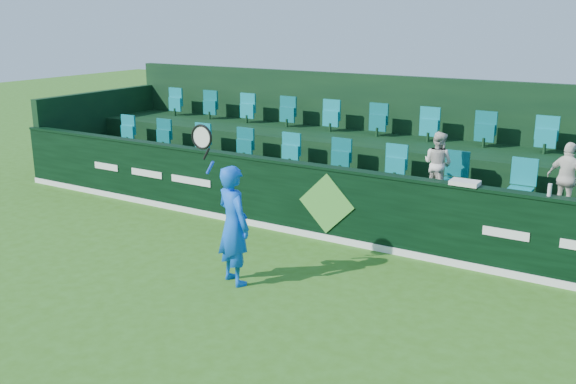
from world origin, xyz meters
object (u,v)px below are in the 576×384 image
Objects in this scene: tennis_player at (233,224)px; spectator_left at (438,164)px; drinks_bottle at (550,190)px; spectator_middle at (567,178)px; towel at (465,183)px.

tennis_player is 2.15× the size of spectator_left.
tennis_player is 13.12× the size of drinks_bottle.
drinks_bottle is (-0.08, -1.12, 0.06)m from spectator_middle.
spectator_left is at bearing 21.56° from spectator_middle.
towel is (-1.33, -1.12, -0.00)m from spectator_middle.
tennis_player is 5.41m from spectator_middle.
spectator_left is 1.39m from towel.
spectator_left is (1.89, 3.58, 0.45)m from tennis_player.
spectator_left is 2.59× the size of towel.
tennis_player is at bearing -137.78° from towel.
spectator_middle is at bearing 40.13° from towel.
tennis_player is 2.10× the size of spectator_middle.
spectator_left is at bearing 126.17° from towel.
drinks_bottle is (3.96, 2.46, 0.52)m from tennis_player.
spectator_middle is 1.74m from towel.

